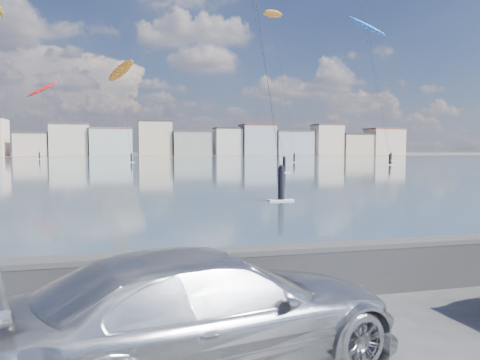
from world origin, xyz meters
TOP-DOWN VIEW (x-y plane):
  - bay_water at (0.00, 91.50)m, footprint 500.00×177.00m
  - far_shore_strip at (0.00, 200.00)m, footprint 500.00×60.00m
  - seawall at (0.00, 2.70)m, footprint 400.00×0.36m
  - far_buildings at (1.31, 186.00)m, footprint 240.79×13.26m
  - car_silver at (-0.34, 0.25)m, footprint 5.78×3.56m
  - kitesurfer_5 at (32.39, 98.54)m, footprint 7.90×18.49m
  - kitesurfer_10 at (-1.70, 109.34)m, footprint 7.57×19.91m
  - kitesurfer_14 at (-23.58, 139.03)m, footprint 8.96×13.73m
  - kitesurfer_20 at (58.60, 103.01)m, footprint 10.94×10.59m

SIDE VIEW (x-z plane):
  - bay_water at x=0.00m, z-range 0.01..0.01m
  - far_shore_strip at x=0.00m, z-range 0.01..0.01m
  - seawall at x=0.00m, z-range 0.04..1.12m
  - car_silver at x=-0.34m, z-range 0.00..1.56m
  - far_buildings at x=1.31m, z-range -1.27..13.33m
  - kitesurfer_14 at x=-23.58m, z-range 8.20..31.04m
  - kitesurfer_10 at x=-1.70m, z-range 8.89..32.91m
  - kitesurfer_5 at x=32.39m, z-range 15.60..50.67m
  - kitesurfer_20 at x=58.60m, z-range 15.00..51.79m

